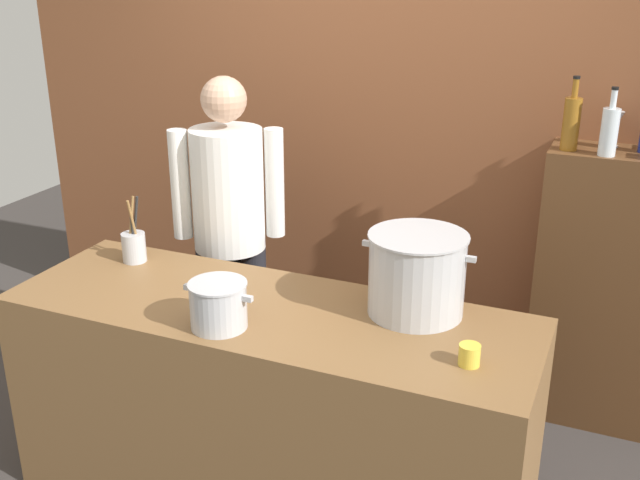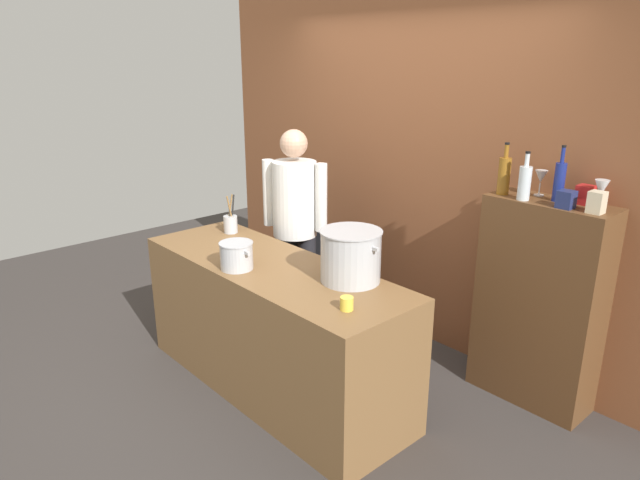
% 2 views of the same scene
% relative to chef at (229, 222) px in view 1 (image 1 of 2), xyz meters
% --- Properties ---
extents(brick_back_panel, '(4.40, 0.10, 3.00)m').
position_rel_chef_xyz_m(brick_back_panel, '(0.52, 0.76, 0.54)').
color(brick_back_panel, brown).
rests_on(brick_back_panel, ground_plane).
extents(prep_counter, '(2.08, 0.70, 0.90)m').
position_rel_chef_xyz_m(prep_counter, '(0.52, -0.64, -0.51)').
color(prep_counter, brown).
rests_on(prep_counter, ground_plane).
extents(bar_cabinet, '(0.76, 0.32, 1.35)m').
position_rel_chef_xyz_m(bar_cabinet, '(1.76, 0.55, -0.29)').
color(bar_cabinet, brown).
rests_on(bar_cabinet, ground_plane).
extents(chef, '(0.48, 0.41, 1.66)m').
position_rel_chef_xyz_m(chef, '(0.00, 0.00, 0.00)').
color(chef, black).
rests_on(chef, ground_plane).
extents(stockpot_large, '(0.43, 0.37, 0.31)m').
position_rel_chef_xyz_m(stockpot_large, '(1.06, -0.45, 0.09)').
color(stockpot_large, '#B7BABF').
rests_on(stockpot_large, prep_counter).
extents(stockpot_small, '(0.28, 0.22, 0.17)m').
position_rel_chef_xyz_m(stockpot_small, '(0.43, -0.84, 0.02)').
color(stockpot_small, '#B7BABF').
rests_on(stockpot_small, prep_counter).
extents(utensil_crock, '(0.10, 0.10, 0.29)m').
position_rel_chef_xyz_m(utensil_crock, '(-0.22, -0.45, 0.01)').
color(utensil_crock, '#B7BABF').
rests_on(utensil_crock, prep_counter).
extents(butter_jar, '(0.07, 0.07, 0.07)m').
position_rel_chef_xyz_m(butter_jar, '(1.33, -0.75, -0.03)').
color(butter_jar, yellow).
rests_on(butter_jar, prep_counter).
extents(wine_bottle_clear, '(0.07, 0.07, 0.30)m').
position_rel_chef_xyz_m(wine_bottle_clear, '(1.62, 0.45, 0.50)').
color(wine_bottle_clear, silver).
rests_on(wine_bottle_clear, bar_cabinet).
extents(wine_bottle_amber, '(0.08, 0.08, 0.33)m').
position_rel_chef_xyz_m(wine_bottle_amber, '(1.46, 0.49, 0.51)').
color(wine_bottle_amber, '#8C5919').
rests_on(wine_bottle_amber, bar_cabinet).
extents(wine_glass_tall, '(0.08, 0.08, 0.16)m').
position_rel_chef_xyz_m(wine_glass_tall, '(1.63, 0.63, 0.50)').
color(wine_glass_tall, silver).
rests_on(wine_glass_tall, bar_cabinet).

